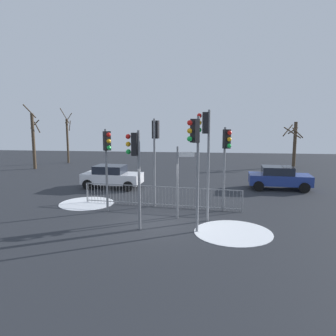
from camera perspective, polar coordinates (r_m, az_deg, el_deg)
The scene contains 16 objects.
ground_plane at distance 14.47m, azimuth -2.61°, elevation -9.40°, with size 60.00×60.00×0.00m, color #26282D.
traffic_light_mid_right at distance 15.66m, azimuth 10.17°, elevation 3.06°, with size 0.40×0.53×4.08m.
traffic_light_mid_left at distance 14.00m, azimuth 6.59°, elevation 4.78°, with size 0.57×0.34×4.86m.
traffic_light_rear_left at distance 15.57m, azimuth -10.63°, elevation 2.80°, with size 0.44×0.49×4.00m.
traffic_light_foreground_left at distance 12.49m, azimuth 4.78°, elevation 3.44°, with size 0.48×0.46×4.58m.
traffic_light_rear_right at distance 16.48m, azimuth -2.21°, elevation 4.50°, with size 0.36×0.56×4.49m.
traffic_light_foreground_right at distance 12.95m, azimuth -5.79°, elevation 1.86°, with size 0.57×0.33×4.03m.
direction_sign_post at distance 14.48m, azimuth 1.90°, elevation -1.91°, with size 0.79×0.14×3.28m.
pedestrian_guard_railing at distance 16.68m, azimuth -1.34°, elevation -4.97°, with size 8.20×1.00×1.07m.
car_white_trailing at distance 21.54m, azimuth -9.83°, elevation -1.42°, with size 3.93×2.19×1.47m.
car_blue_far at distance 21.94m, azimuth 18.88°, elevation -1.57°, with size 3.91×2.14×1.47m.
bare_tree_left at distance 34.61m, azimuth -17.21°, elevation 4.92°, with size 0.93×0.93×5.55m.
bare_tree_centre at distance 31.46m, azimuth -22.52°, elevation 4.64°, with size 1.09×1.12×5.73m.
bare_tree_right at distance 32.79m, azimuth 21.27°, elevation 4.20°, with size 1.78×2.31×4.20m.
snow_patch_kerb at distance 13.41m, azimuth 11.34°, elevation -11.01°, with size 3.09×3.09×0.01m, color white.
snow_patch_island at distance 17.99m, azimuth -14.05°, elevation -6.02°, with size 2.89×2.89×0.01m, color white.
Camera 1 is at (2.23, -13.58, 4.48)m, focal length 34.76 mm.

